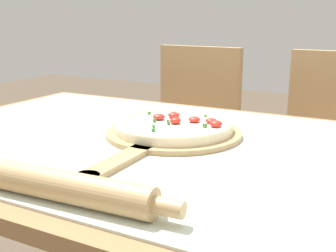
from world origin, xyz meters
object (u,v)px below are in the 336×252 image
at_px(chair_left, 189,136).
at_px(chair_right, 330,156).
at_px(pizza_peel, 169,135).
at_px(pizza, 174,125).
at_px(rolling_pin, 67,187).

height_order(chair_left, chair_right, same).
relative_size(pizza_peel, pizza, 1.84).
xyz_separation_m(rolling_pin, chair_right, (0.27, 1.12, -0.24)).
height_order(pizza_peel, pizza, pizza).
bearing_deg(pizza, pizza_peel, -91.34).
xyz_separation_m(pizza_peel, rolling_pin, (0.03, -0.40, 0.02)).
distance_m(pizza_peel, chair_left, 0.81).
bearing_deg(rolling_pin, pizza, 93.77).
distance_m(rolling_pin, chair_left, 1.19).
height_order(pizza, rolling_pin, rolling_pin).
distance_m(rolling_pin, chair_right, 1.18).
distance_m(pizza_peel, rolling_pin, 0.40).
bearing_deg(chair_left, pizza, -64.42).
xyz_separation_m(pizza_peel, chair_left, (-0.28, 0.73, -0.22)).
bearing_deg(chair_left, chair_right, 3.55).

